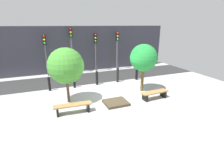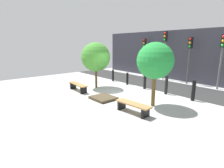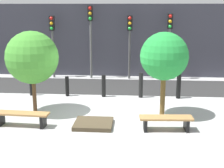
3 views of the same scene
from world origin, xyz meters
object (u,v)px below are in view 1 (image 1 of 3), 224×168
Objects in this scene: bench_right at (155,94)px; bollard_left at (74,81)px; bollard_right at (118,75)px; bollard_far_left at (49,84)px; planter_bed at (116,103)px; traffic_light_west at (45,48)px; traffic_light_mid_west at (71,43)px; bollard_far_right at (137,73)px; tree_behind_left_bench at (66,66)px; traffic_light_mid_east at (96,45)px; tree_behind_right_bench at (144,58)px; bench_left at (73,107)px; bollard_center at (97,78)px; traffic_light_east at (117,44)px.

bench_right is 1.94× the size of bollard_left.
bollard_right is at bearing 98.15° from bench_right.
bollard_far_left is 1.04× the size of bollard_left.
planter_bed is 0.37× the size of traffic_light_west.
traffic_light_mid_west is at bearing 111.74° from bench_right.
bollard_right is at bearing 180.00° from bollard_far_right.
bollard_far_left is at bearing 111.30° from tree_behind_left_bench.
planter_bed is 3.78m from bollard_right.
traffic_light_mid_east is (1.03, 6.96, 2.25)m from planter_bed.
tree_behind_left_bench is 2.85m from bollard_far_left.
bollard_far_right is at bearing 68.70° from tree_behind_right_bench.
traffic_light_mid_east is at bearing 120.99° from bollard_far_right.
bollard_far_right is at bearing 21.97° from tree_behind_left_bench.
bench_left is 5.30m from bollard_right.
tree_behind_left_bench reaches higher than tree_behind_right_bench.
bollard_far_right is 4.53m from traffic_light_mid_east.
bench_left reaches higher than planter_bed.
bench_left is 3.70m from bollard_far_left.
bollard_center is 4.15m from traffic_light_mid_east.
bollard_right is 4.29m from traffic_light_east.
tree_behind_right_bench reaches higher than planter_bed.
tree_behind_right_bench is 7.91m from traffic_light_west.
bollard_far_right is (0.86, 2.21, -1.59)m from tree_behind_right_bench.
traffic_light_east reaches higher than bench_left.
traffic_light_east is at bearing 91.43° from bollard_far_right.
traffic_light_west is at bearing 142.59° from bollard_right.
bollard_right is 1.01× the size of bollard_far_right.
bench_left is 0.61× the size of tree_behind_right_bench.
traffic_light_mid_east reaches higher than bollard_far_right.
traffic_light_east is at bearing 49.19° from bollard_center.
bollard_far_left is (-5.48, 2.21, -1.67)m from tree_behind_right_bench.
bollard_right is at bearing 0.00° from bollard_center.
traffic_light_mid_west is (-1.03, 3.57, 2.16)m from bollard_center.
bollard_right is 0.31× the size of traffic_light_east.
traffic_light_mid_west is at bearing 119.99° from tree_behind_right_bench.
traffic_light_mid_east is at bearing -179.99° from traffic_light_east.
planter_bed is at bearing -66.12° from traffic_light_west.
bollard_far_left reaches higher than bollard_left.
traffic_light_mid_west reaches higher than traffic_light_mid_east.
bench_right is at bearing -42.68° from bollard_left.
traffic_light_west is at bearing 112.75° from bollard_left.
bollard_far_left is 0.24× the size of traffic_light_mid_west.
bench_left is 3.67m from bollard_left.
tree_behind_left_bench is (-2.31, 1.18, 1.96)m from planter_bed.
traffic_light_west reaches higher than bollard_left.
planter_bed is at bearing -115.05° from bollard_right.
traffic_light_west is (0.09, 3.57, 1.85)m from bollard_far_left.
traffic_light_mid_east is at bearing 98.89° from bollard_right.
tree_behind_right_bench is 0.89× the size of traffic_light_west.
traffic_light_west reaches higher than bollard_far_left.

